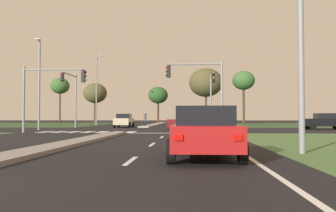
% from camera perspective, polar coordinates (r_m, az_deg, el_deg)
% --- Properties ---
extents(ground_plane, '(200.00, 200.00, 0.00)m').
position_cam_1_polar(ground_plane, '(34.83, -5.27, -3.68)').
color(ground_plane, black).
extents(grass_verge_far_left, '(35.00, 35.00, 0.01)m').
position_cam_1_polar(grass_verge_far_left, '(66.41, -24.33, -2.59)').
color(grass_verge_far_left, '#2D4C28').
rests_on(grass_verge_far_left, ground).
extents(grass_verge_far_right, '(35.00, 35.00, 0.01)m').
position_cam_1_polar(grass_verge_far_right, '(62.40, 22.24, -2.68)').
color(grass_verge_far_right, '#2D4C28').
rests_on(grass_verge_far_right, ground).
extents(median_island_near, '(1.20, 22.00, 0.14)m').
position_cam_1_polar(median_island_near, '(16.29, -15.08, -5.62)').
color(median_island_near, gray).
rests_on(median_island_near, ground).
extents(median_island_far, '(1.20, 36.00, 0.14)m').
position_cam_1_polar(median_island_far, '(59.67, -1.77, -2.80)').
color(median_island_far, '#ADA89E').
rests_on(median_island_far, ground).
extents(lane_dash_near, '(0.14, 2.00, 0.01)m').
position_cam_1_polar(lane_dash_near, '(10.25, -5.74, -8.38)').
color(lane_dash_near, silver).
rests_on(lane_dash_near, ground).
extents(lane_dash_second, '(0.14, 2.00, 0.01)m').
position_cam_1_polar(lane_dash_second, '(16.18, -2.46, -5.94)').
color(lane_dash_second, silver).
rests_on(lane_dash_second, ground).
extents(lane_dash_third, '(0.14, 2.00, 0.01)m').
position_cam_1_polar(lane_dash_third, '(22.14, -0.95, -4.80)').
color(lane_dash_third, silver).
rests_on(lane_dash_third, ground).
extents(edge_line_right, '(0.14, 24.00, 0.01)m').
position_cam_1_polar(edge_line_right, '(16.58, 9.33, -5.81)').
color(edge_line_right, silver).
rests_on(edge_line_right, ground).
extents(stop_bar_near, '(6.40, 0.50, 0.01)m').
position_cam_1_polar(stop_bar_near, '(27.50, 0.47, -4.20)').
color(stop_bar_near, silver).
rests_on(stop_bar_near, ground).
extents(crosswalk_bar_near, '(0.70, 2.80, 0.01)m').
position_cam_1_polar(crosswalk_bar_near, '(31.43, -18.33, -3.80)').
color(crosswalk_bar_near, silver).
rests_on(crosswalk_bar_near, ground).
extents(crosswalk_bar_second, '(0.70, 2.80, 0.01)m').
position_cam_1_polar(crosswalk_bar_second, '(31.03, -16.35, -3.85)').
color(crosswalk_bar_second, silver).
rests_on(crosswalk_bar_second, ground).
extents(crosswalk_bar_third, '(0.70, 2.80, 0.01)m').
position_cam_1_polar(crosswalk_bar_third, '(30.67, -14.32, -3.89)').
color(crosswalk_bar_third, silver).
rests_on(crosswalk_bar_third, ground).
extents(crosswalk_bar_fourth, '(0.70, 2.80, 0.01)m').
position_cam_1_polar(crosswalk_bar_fourth, '(30.34, -12.24, -3.93)').
color(crosswalk_bar_fourth, silver).
rests_on(crosswalk_bar_fourth, ground).
extents(crosswalk_bar_fifth, '(0.70, 2.80, 0.01)m').
position_cam_1_polar(crosswalk_bar_fifth, '(30.06, -10.12, -3.96)').
color(crosswalk_bar_fifth, silver).
rests_on(crosswalk_bar_fifth, ground).
extents(crosswalk_bar_sixth, '(0.70, 2.80, 0.01)m').
position_cam_1_polar(crosswalk_bar_sixth, '(29.82, -7.97, -3.99)').
color(crosswalk_bar_sixth, silver).
rests_on(crosswalk_bar_sixth, ground).
extents(crosswalk_bar_seventh, '(0.70, 2.80, 0.01)m').
position_cam_1_polar(crosswalk_bar_seventh, '(29.62, -5.78, -4.01)').
color(crosswalk_bar_seventh, silver).
rests_on(crosswalk_bar_seventh, ground).
extents(car_red_near, '(2.03, 4.46, 1.50)m').
position_cam_1_polar(car_red_near, '(10.85, 5.60, -3.97)').
color(car_red_near, '#A31919').
rests_on(car_red_near, ground).
extents(car_beige_second, '(1.95, 4.20, 1.58)m').
position_cam_1_polar(car_beige_second, '(43.14, -6.80, -2.23)').
color(car_beige_second, '#BCAD8E').
rests_on(car_beige_second, ground).
extents(car_maroon_third, '(4.26, 2.09, 1.52)m').
position_cam_1_polar(car_maroon_third, '(32.15, 3.72, -2.46)').
color(car_maroon_third, maroon).
rests_on(car_maroon_third, ground).
extents(car_black_fourth, '(4.37, 1.96, 1.56)m').
position_cam_1_polar(car_black_fourth, '(38.72, 23.02, -2.17)').
color(car_black_fourth, black).
rests_on(car_black_fourth, ground).
extents(traffic_signal_near_left, '(5.00, 0.32, 5.12)m').
position_cam_1_polar(traffic_signal_near_left, '(29.94, -18.00, 2.91)').
color(traffic_signal_near_left, gray).
rests_on(traffic_signal_near_left, ground).
extents(traffic_signal_far_right, '(0.32, 4.58, 5.87)m').
position_cam_1_polar(traffic_signal_far_right, '(39.62, 6.77, 2.39)').
color(traffic_signal_far_right, gray).
rests_on(traffic_signal_far_right, ground).
extents(traffic_signal_near_right, '(4.33, 0.32, 5.44)m').
position_cam_1_polar(traffic_signal_near_right, '(27.98, 5.08, 3.49)').
color(traffic_signal_near_right, gray).
rests_on(traffic_signal_near_right, ground).
extents(traffic_signal_far_left, '(0.32, 4.85, 6.00)m').
position_cam_1_polar(traffic_signal_far_left, '(41.44, -14.72, 2.40)').
color(traffic_signal_far_left, gray).
rests_on(traffic_signal_far_left, ground).
extents(street_lamp_second, '(0.89, 1.91, 8.33)m').
position_cam_1_polar(street_lamp_second, '(36.36, -19.25, 3.87)').
color(street_lamp_second, gray).
rests_on(street_lamp_second, ground).
extents(street_lamp_third, '(1.37, 2.26, 10.27)m').
position_cam_1_polar(street_lamp_third, '(56.88, -10.92, 2.87)').
color(street_lamp_third, gray).
rests_on(street_lamp_third, ground).
extents(pedestrian_at_median, '(0.34, 0.34, 1.72)m').
position_cam_1_polar(pedestrian_at_median, '(45.31, -3.55, -1.73)').
color(pedestrian_at_median, '#335184').
rests_on(pedestrian_at_median, median_island_far).
extents(treeline_near, '(3.41, 3.41, 8.33)m').
position_cam_1_polar(treeline_near, '(70.16, -16.30, 2.95)').
color(treeline_near, '#423323').
rests_on(treeline_near, ground).
extents(treeline_second, '(4.11, 4.11, 7.15)m').
position_cam_1_polar(treeline_second, '(66.10, -11.16, 1.92)').
color(treeline_second, '#423323').
rests_on(treeline_second, ground).
extents(treeline_third, '(3.53, 3.53, 6.63)m').
position_cam_1_polar(treeline_third, '(66.43, -1.54, 1.64)').
color(treeline_third, '#423323').
rests_on(treeline_third, ground).
extents(treeline_fourth, '(5.52, 5.52, 9.20)m').
position_cam_1_polar(treeline_fourth, '(61.02, 5.86, 3.59)').
color(treeline_fourth, '#423323').
rests_on(treeline_fourth, ground).
extents(treeline_fifth, '(3.80, 3.80, 9.05)m').
position_cam_1_polar(treeline_fifth, '(64.33, 11.56, 3.81)').
color(treeline_fifth, '#423323').
rests_on(treeline_fifth, ground).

